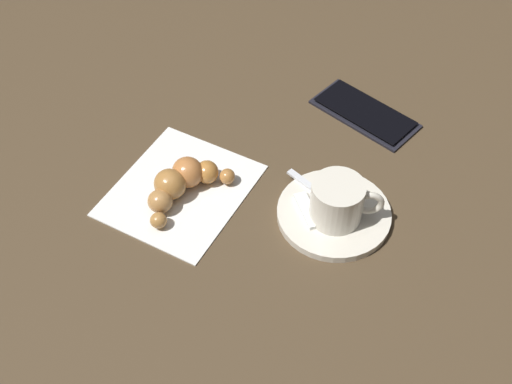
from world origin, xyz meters
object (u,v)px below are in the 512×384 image
Objects in this scene: espresso_cup at (338,201)px; cell_phone at (365,113)px; napkin at (181,190)px; croissant at (181,183)px; sugar_packet at (308,210)px; teaspoon at (334,204)px; saucer at (334,212)px.

espresso_cup is 0.53× the size of cell_phone.
croissant reaches higher than napkin.
croissant is at bearing -121.98° from sugar_packet.
croissant is at bearing 3.17° from espresso_cup.
sugar_packet reaches higher than napkin.
espresso_cup is 0.03m from teaspoon.
teaspoon is at bearing -71.23° from espresso_cup.
teaspoon is 1.91× the size of sugar_packet.
croissant is (0.20, 0.02, 0.02)m from saucer.
croissant is (0.20, 0.03, 0.01)m from teaspoon.
saucer is 0.85× the size of cell_phone.
napkin is 1.09× the size of cell_phone.
croissant reaches higher than teaspoon.
teaspoon is 0.19m from cell_phone.
espresso_cup is 0.20m from croissant.
saucer is 0.20m from cell_phone.
espresso_cup reaches higher than saucer.
teaspoon is at bearing -172.01° from croissant.
saucer is at bearing -174.16° from croissant.
saucer is 1.31× the size of teaspoon.
teaspoon is at bearing -173.31° from napkin.
sugar_packet is 0.34× the size of cell_phone.
espresso_cup is 0.21m from cell_phone.
napkin is at bearing 6.69° from teaspoon.
napkin is at bearing -42.73° from croissant.
teaspoon reaches higher than saucer.
teaspoon is at bearing 89.39° from sugar_packet.
napkin is at bearing 4.59° from saucer.
saucer is 0.04m from sugar_packet.
espresso_cup is 0.73× the size of croissant.
cell_phone is at bearing -132.85° from croissant.
teaspoon is 0.59× the size of napkin.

